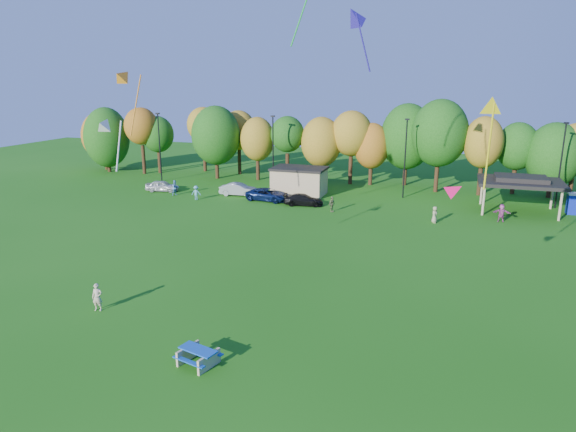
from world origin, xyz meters
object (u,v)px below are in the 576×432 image
(car_d, at_px, (304,200))
(picnic_table, at_px, (198,355))
(car_b, at_px, (239,189))
(car_c, at_px, (268,195))
(kite_flyer, at_px, (97,297))
(car_a, at_px, (162,186))

(car_d, bearing_deg, picnic_table, 177.68)
(car_b, relative_size, car_c, 0.89)
(kite_flyer, bearing_deg, car_d, 67.98)
(picnic_table, distance_m, car_d, 32.84)
(picnic_table, height_order, car_d, car_d)
(car_c, bearing_deg, kite_flyer, -173.33)
(kite_flyer, bearing_deg, car_b, 84.32)
(picnic_table, xyz_separation_m, car_d, (-4.28, 32.56, 0.15))
(kite_flyer, height_order, car_c, kite_flyer)
(car_c, height_order, car_d, car_c)
(kite_flyer, distance_m, car_b, 31.65)
(car_a, bearing_deg, car_b, -96.77)
(picnic_table, distance_m, kite_flyer, 9.22)
(car_d, bearing_deg, kite_flyer, 161.89)
(car_a, bearing_deg, car_c, -103.79)
(car_a, distance_m, car_b, 9.90)
(car_b, height_order, car_c, car_b)
(car_a, xyz_separation_m, car_b, (9.87, 0.76, 0.06))
(picnic_table, bearing_deg, kite_flyer, 172.68)
(picnic_table, height_order, car_c, car_c)
(car_a, relative_size, car_b, 0.89)
(car_a, height_order, car_d, car_a)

